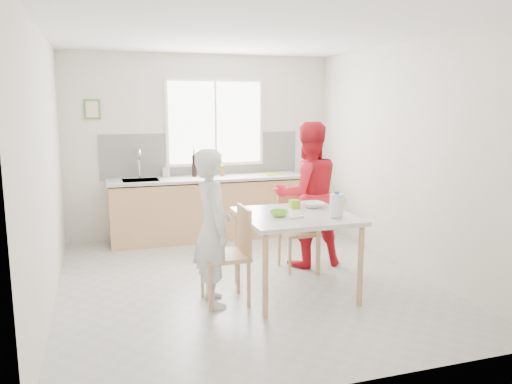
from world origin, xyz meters
The scene contains 21 objects.
ground centered at (0.00, 0.00, 0.00)m, with size 4.50×4.50×0.00m, color #B7B7B2.
room_shell centered at (0.00, 0.00, 1.64)m, with size 4.50×4.50×4.50m.
window centered at (0.20, 2.23, 1.70)m, with size 1.50×0.06×1.30m.
backsplash centered at (0.00, 2.24, 1.23)m, with size 3.00×0.02×0.65m, color white.
picture_frame centered at (-1.55, 2.23, 1.90)m, with size 0.22×0.03×0.28m.
kitchen_counter centered at (0.00, 1.95, 0.42)m, with size 2.84×0.64×1.37m.
dining_table centered at (0.39, -0.52, 0.77)m, with size 1.11×1.11×0.86m.
chair_left centered at (-0.29, -0.52, 0.53)m, with size 0.45×0.45×0.96m.
chair_far centered at (0.74, 0.29, 0.50)m, with size 0.42×0.42×0.92m.
person_white centered at (-0.48, -0.52, 0.77)m, with size 0.56×0.37×1.55m, color silver.
person_red centered at (0.90, 0.35, 0.88)m, with size 0.86×0.67×1.76m, color red.
bowl_green centered at (0.19, -0.57, 0.89)m, with size 0.19×0.19×0.06m, color #80D932.
bowl_white centered at (0.69, -0.27, 0.89)m, with size 0.24×0.24×0.06m, color white.
milk_jug centered at (0.71, -0.80, 0.99)m, with size 0.19×0.14×0.24m.
green_box centered at (0.49, -0.24, 0.90)m, with size 0.10×0.10×0.09m, color #8FC22C.
spoon centered at (0.31, -0.74, 0.87)m, with size 0.01×0.01×0.16m, color #A5A5AA.
cutting_board centered at (1.00, 1.95, 0.93)m, with size 0.35×0.25×0.01m, color #96BF2C.
wine_bottle_a centered at (-0.16, 2.07, 1.08)m, with size 0.07×0.07×0.32m, color black.
wine_bottle_b centered at (0.07, 2.08, 1.07)m, with size 0.07×0.07×0.30m, color black.
jar_amber centered at (0.24, 1.99, 1.00)m, with size 0.06×0.06×0.16m, color olive.
soap_bottle centered at (-0.57, 2.14, 1.02)m, with size 0.09×0.09×0.20m, color #999999.
Camera 1 is at (-1.52, -5.15, 1.94)m, focal length 35.00 mm.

